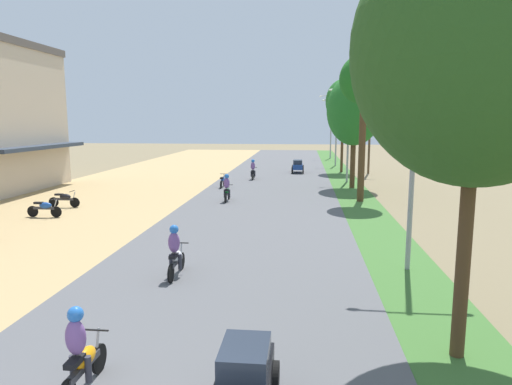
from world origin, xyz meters
name	(u,v)px	position (x,y,z in m)	size (l,w,h in m)	color
parked_motorbike_third	(45,207)	(-10.52, 16.71, 0.55)	(1.80, 0.54, 0.94)	black
parked_motorbike_fourth	(64,199)	(-10.89, 19.34, 0.55)	(1.80, 0.54, 0.94)	black
median_tree_nearest	(479,49)	(5.58, 4.52, 6.20)	(4.77, 4.77, 8.76)	#4C351E
median_tree_second	(364,82)	(5.80, 23.01, 7.07)	(2.89, 2.89, 8.64)	#4C351E
median_tree_third	(354,110)	(5.89, 28.68, 5.56)	(3.88, 3.88, 8.02)	#4C351E
median_tree_fourth	(343,102)	(5.95, 38.93, 6.54)	(3.24, 3.24, 8.56)	#4C351E
streetlamp_near	(414,138)	(5.80, 10.18, 4.34)	(3.16, 0.20, 7.38)	gray
streetlamp_mid	(348,128)	(5.80, 31.74, 4.31)	(3.16, 0.20, 7.33)	gray
streetlamp_far	(336,127)	(5.80, 45.04, 4.19)	(3.16, 0.20, 7.10)	gray
streetlamp_farthest	(331,122)	(5.80, 54.70, 4.66)	(3.16, 0.20, 8.00)	gray
utility_pole_near	(370,120)	(8.35, 38.28, 4.85)	(1.80, 0.20, 9.32)	brown
car_hatchback_black	(245,379)	(1.46, 2.05, 0.75)	(1.04, 2.00, 1.23)	black
car_sedan_blue	(298,166)	(1.87, 37.70, 0.74)	(1.10, 2.26, 1.19)	navy
motorbike_foreground_rider	(81,352)	(-1.50, 2.42, 0.86)	(0.54, 1.80, 1.66)	black
motorbike_ahead_second	(176,252)	(-1.53, 8.65, 0.86)	(0.54, 1.80, 1.66)	black
motorbike_ahead_third	(227,188)	(-2.14, 22.05, 0.86)	(0.54, 1.80, 1.66)	black
motorbike_ahead_fourth	(223,180)	(-3.42, 27.78, 0.57)	(0.54, 1.80, 0.94)	black
motorbike_ahead_fifth	(253,170)	(-1.71, 32.45, 0.86)	(0.54, 1.80, 1.66)	black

